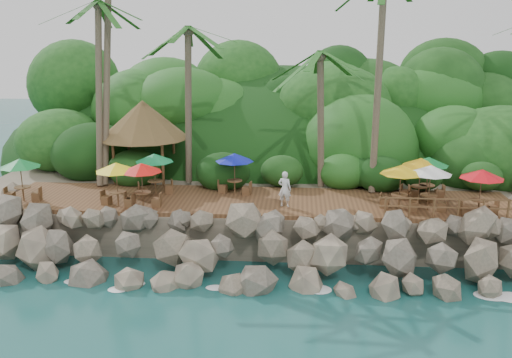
{
  "coord_description": "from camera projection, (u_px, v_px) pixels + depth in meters",
  "views": [
    {
      "loc": [
        2.14,
        -20.83,
        10.45
      ],
      "look_at": [
        0.0,
        6.0,
        3.4
      ],
      "focal_mm": 38.43,
      "sensor_mm": 36.0,
      "label": 1
    }
  ],
  "objects": [
    {
      "name": "jungle_foliage",
      "position": [
        266.0,
        194.0,
        37.36
      ],
      "size": [
        44.0,
        16.0,
        12.0
      ],
      "primitive_type": null,
      "color": "#143811",
      "rests_on": "ground"
    },
    {
      "name": "railing",
      "position": [
        459.0,
        207.0,
        24.95
      ],
      "size": [
        7.2,
        0.1,
        1.0
      ],
      "color": "brown",
      "rests_on": "terrace"
    },
    {
      "name": "foam_line",
      "position": [
        245.0,
        290.0,
        23.18
      ],
      "size": [
        25.2,
        0.8,
        0.06
      ],
      "color": "white",
      "rests_on": "ground"
    },
    {
      "name": "seawall",
      "position": [
        249.0,
        250.0,
        24.53
      ],
      "size": [
        29.0,
        4.0,
        2.3
      ],
      "primitive_type": null,
      "color": "gray",
      "rests_on": "ground"
    },
    {
      "name": "dining_clusters",
      "position": [
        280.0,
        168.0,
        27.08
      ],
      "size": [
        24.43,
        4.66,
        2.2
      ],
      "color": "brown",
      "rests_on": "terrace"
    },
    {
      "name": "jungle_hill",
      "position": [
        273.0,
        165.0,
        45.56
      ],
      "size": [
        44.8,
        28.0,
        15.4
      ],
      "primitive_type": "ellipsoid",
      "color": "#143811",
      "rests_on": "ground"
    },
    {
      "name": "ground",
      "position": [
        245.0,
        294.0,
        22.9
      ],
      "size": [
        140.0,
        140.0,
        0.0
      ],
      "primitive_type": "plane",
      "color": "#19514F",
      "rests_on": "ground"
    },
    {
      "name": "land_base",
      "position": [
        267.0,
        175.0,
        38.06
      ],
      "size": [
        32.0,
        25.2,
        2.1
      ],
      "primitive_type": "cube",
      "color": "gray",
      "rests_on": "ground"
    },
    {
      "name": "waiter",
      "position": [
        285.0,
        189.0,
        26.77
      ],
      "size": [
        0.73,
        0.57,
        1.78
      ],
      "primitive_type": "imported",
      "rotation": [
        0.0,
        0.0,
        2.9
      ],
      "color": "silver",
      "rests_on": "terrace"
    },
    {
      "name": "terrace",
      "position": [
        256.0,
        202.0,
        28.13
      ],
      "size": [
        26.0,
        5.0,
        0.2
      ],
      "primitive_type": "cube",
      "color": "brown",
      "rests_on": "land_base"
    },
    {
      "name": "palapa",
      "position": [
        143.0,
        120.0,
        31.45
      ],
      "size": [
        5.21,
        5.21,
        4.6
      ],
      "color": "brown",
      "rests_on": "ground"
    },
    {
      "name": "palms",
      "position": [
        267.0,
        6.0,
        28.19
      ],
      "size": [
        29.02,
        6.71,
        12.99
      ],
      "color": "brown",
      "rests_on": "ground"
    }
  ]
}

